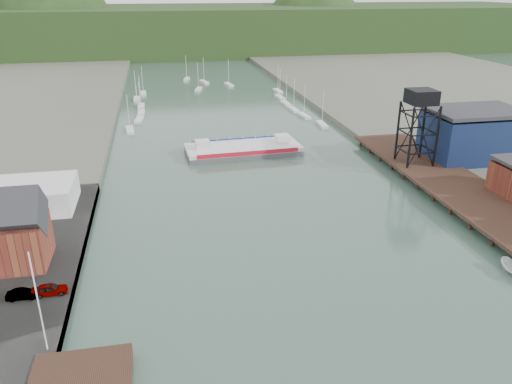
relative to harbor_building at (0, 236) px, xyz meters
name	(u,v)px	position (x,y,z in m)	size (l,w,h in m)	color
ground	(368,383)	(42.00, -30.00, -6.09)	(600.00, 600.00, 0.00)	#2D463C
west_quay	(4,309)	(2.00, -10.00, -5.29)	(16.00, 80.00, 1.60)	slate
east_pier	(454,184)	(79.00, 15.00, -4.19)	(14.00, 70.00, 2.45)	black
harbor_building	(0,236)	(0.00, 0.00, 0.00)	(12.20, 8.20, 8.90)	#551E18
white_shed	(21,196)	(-2.00, 20.00, -2.24)	(18.00, 12.00, 4.50)	silver
flagpole	(38,303)	(9.00, -20.00, 1.51)	(0.16, 0.16, 12.00)	silver
lift_tower	(421,101)	(77.00, 28.00, 9.56)	(6.50, 6.50, 16.00)	black
blue_shed	(473,135)	(92.00, 30.00, 0.98)	(20.50, 14.50, 11.30)	#0B1234
marina_sailboats	(213,101)	(42.08, 108.46, -5.74)	(57.71, 92.65, 0.90)	silver
distant_hills	(177,32)	(38.02, 271.35, 4.29)	(500.00, 120.00, 80.00)	black
chain_ferry	(243,149)	(42.46, 48.06, -4.94)	(28.26, 12.64, 3.99)	#4B4B4E
car_west_a	(50,289)	(7.48, -9.09, -3.74)	(1.75, 4.35, 1.48)	#999999
car_west_b	(23,294)	(4.33, -9.44, -3.83)	(1.38, 3.97, 1.31)	#999999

